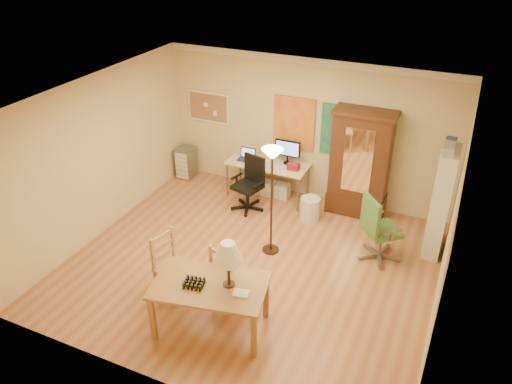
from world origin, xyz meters
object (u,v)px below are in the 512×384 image
at_px(armoire, 359,170).
at_px(bookshelf, 441,202).
at_px(computer_desk, 270,176).
at_px(dining_table, 216,276).
at_px(office_chair_black, 249,195).
at_px(office_chair_green, 378,242).

relative_size(armoire, bookshelf, 1.10).
distance_m(computer_desk, armoire, 1.74).
bearing_deg(dining_table, armoire, 75.91).
bearing_deg(office_chair_black, bookshelf, 0.92).
bearing_deg(office_chair_green, office_chair_black, 167.40).
distance_m(computer_desk, bookshelf, 3.22).
bearing_deg(office_chair_black, dining_table, -72.56).
relative_size(computer_desk, armoire, 0.79).
height_order(dining_table, computer_desk, dining_table).
bearing_deg(dining_table, computer_desk, 102.12).
xyz_separation_m(armoire, bookshelf, (1.45, -0.65, 0.03)).
bearing_deg(office_chair_green, computer_desk, 153.44).
bearing_deg(bookshelf, computer_desk, 169.85).
bearing_deg(dining_table, office_chair_black, 107.44).
relative_size(computer_desk, office_chair_green, 1.38).
distance_m(office_chair_green, armoire, 1.53).
relative_size(dining_table, bookshelf, 0.90).
distance_m(dining_table, bookshelf, 3.84).
distance_m(computer_desk, office_chair_black, 0.66).
relative_size(computer_desk, bookshelf, 0.87).
bearing_deg(armoire, office_chair_black, -159.32).
height_order(dining_table, office_chair_black, dining_table).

